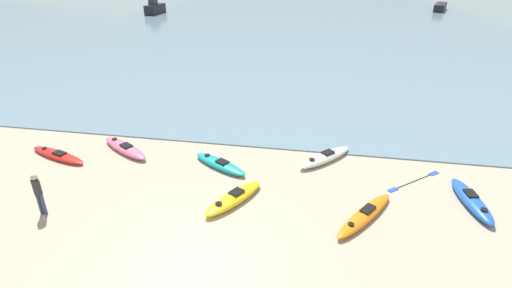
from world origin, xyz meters
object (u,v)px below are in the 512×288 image
Objects in this scene: kayak_on_sand_5 at (234,198)px; kayak_on_sand_4 at (325,157)px; kayak_on_sand_2 at (125,148)px; kayak_on_sand_1 at (220,164)px; kayak_on_sand_0 at (471,200)px; person_near_foreground at (38,192)px; moored_boat_0 at (440,7)px; kayak_on_sand_3 at (58,155)px; loose_paddle at (414,181)px; kayak_on_sand_6 at (365,215)px; moored_boat_1 at (155,8)px.

kayak_on_sand_4 is at bearing 49.53° from kayak_on_sand_5.
kayak_on_sand_1 is at bearing -7.85° from kayak_on_sand_2.
person_near_foreground is at bearing -167.67° from kayak_on_sand_0.
kayak_on_sand_3 is at bearing -118.46° from moored_boat_0.
kayak_on_sand_1 is at bearing 115.85° from kayak_on_sand_5.
moored_boat_0 is at bearing 72.45° from kayak_on_sand_4.
kayak_on_sand_5 is at bearing -158.60° from loose_paddle.
person_near_foreground is at bearing -140.67° from kayak_on_sand_1.
moored_boat_0 is at bearing 78.98° from kayak_on_sand_0.
kayak_on_sand_6 is at bearing -69.70° from kayak_on_sand_4.
moored_boat_1 reaches higher than kayak_on_sand_6.
loose_paddle is (3.45, -1.08, -0.16)m from kayak_on_sand_4.
kayak_on_sand_2 is 12.22m from loose_paddle.
person_near_foreground is at bearing -71.90° from moored_boat_1.
moored_boat_0 is (9.43, 48.41, 0.35)m from kayak_on_sand_0.
loose_paddle is (12.21, -0.38, -0.15)m from kayak_on_sand_2.
person_near_foreground is (-14.49, -3.17, 0.72)m from kayak_on_sand_0.
kayak_on_sand_0 reaches higher than kayak_on_sand_2.
moored_boat_1 is 45.98m from loose_paddle.
kayak_on_sand_2 is (-13.91, 1.63, -0.01)m from kayak_on_sand_0.
kayak_on_sand_5 is 1.75× the size of person_near_foreground.
person_near_foreground is (-10.75, -1.68, 0.76)m from kayak_on_sand_6.
kayak_on_sand_6 is (1.41, -3.81, -0.03)m from kayak_on_sand_4.
moored_boat_1 is at bearing 126.01° from kayak_on_sand_0.
kayak_on_sand_0 is at bearing -53.99° from moored_boat_1.
kayak_on_sand_6 is (4.53, -0.16, -0.03)m from kayak_on_sand_5.
kayak_on_sand_2 is at bearing -116.51° from moored_boat_0.
person_near_foreground is 44.16m from moored_boat_1.
kayak_on_sand_4 is at bearing 4.54° from kayak_on_sand_2.
kayak_on_sand_0 is 16.51m from kayak_on_sand_3.
kayak_on_sand_4 reaches higher than kayak_on_sand_3.
kayak_on_sand_0 is 0.63× the size of moored_boat_0.
kayak_on_sand_6 is at bearing -23.80° from kayak_on_sand_1.
kayak_on_sand_1 is 1.71× the size of person_near_foreground.
kayak_on_sand_0 is 1.00× the size of kayak_on_sand_2.
kayak_on_sand_6 is 51.61m from moored_boat_0.
kayak_on_sand_3 is 1.14× the size of kayak_on_sand_5.
kayak_on_sand_6 reaches higher than loose_paddle.
kayak_on_sand_1 is 0.76× the size of moored_boat_1.
kayak_on_sand_0 reaches higher than kayak_on_sand_1.
moored_boat_1 is (-14.30, 37.18, 0.59)m from kayak_on_sand_2.
moored_boat_1 is at bearing -165.69° from moored_boat_0.
kayak_on_sand_3 is 1.42× the size of loose_paddle.
kayak_on_sand_3 is (-7.10, -0.43, -0.02)m from kayak_on_sand_1.
kayak_on_sand_0 reaches higher than kayak_on_sand_5.
loose_paddle is (-1.70, 1.25, -0.17)m from kayak_on_sand_0.
kayak_on_sand_1 is 2.59m from kayak_on_sand_5.
moored_boat_1 reaches higher than kayak_on_sand_4.
kayak_on_sand_5 is at bearing -13.02° from kayak_on_sand_3.
kayak_on_sand_1 is 0.87× the size of kayak_on_sand_6.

